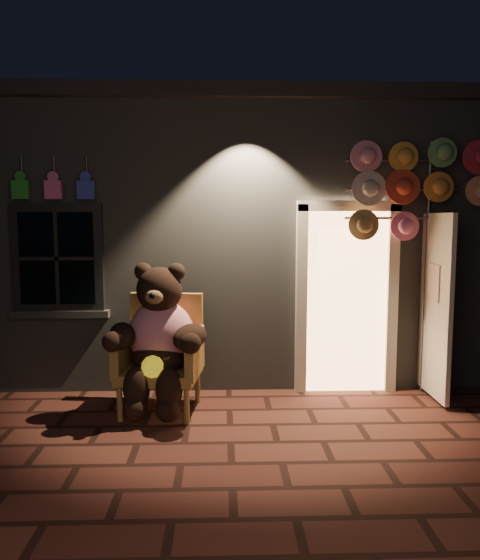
{
  "coord_description": "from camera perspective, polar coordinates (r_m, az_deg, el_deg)",
  "views": [
    {
      "loc": [
        -0.07,
        -4.67,
        2.01
      ],
      "look_at": [
        0.12,
        1.0,
        1.35
      ],
      "focal_mm": 35.0,
      "sensor_mm": 36.0,
      "label": 1
    }
  ],
  "objects": [
    {
      "name": "ground",
      "position": [
        5.09,
        -0.97,
        -16.64
      ],
      "size": [
        60.0,
        60.0,
        0.0
      ],
      "primitive_type": "plane",
      "color": "#51281F",
      "rests_on": "ground"
    },
    {
      "name": "shop_building",
      "position": [
        8.67,
        -1.42,
        4.81
      ],
      "size": [
        7.3,
        5.95,
        3.51
      ],
      "color": "slate",
      "rests_on": "ground"
    },
    {
      "name": "wicker_armchair",
      "position": [
        5.8,
        -8.14,
        -7.55
      ],
      "size": [
        0.9,
        0.84,
        1.19
      ],
      "rotation": [
        0.0,
        0.0,
        -0.13
      ],
      "color": "#A27F3E",
      "rests_on": "ground"
    },
    {
      "name": "teddy_bear",
      "position": [
        5.61,
        -8.47,
        -6.0
      ],
      "size": [
        1.08,
        0.9,
        1.5
      ],
      "rotation": [
        0.0,
        0.0,
        -0.13
      ],
      "color": "#CC1540",
      "rests_on": "ground"
    },
    {
      "name": "hat_rack",
      "position": [
        6.33,
        17.93,
        9.38
      ],
      "size": [
        1.65,
        0.22,
        2.86
      ],
      "color": "#59595E",
      "rests_on": "ground"
    }
  ]
}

